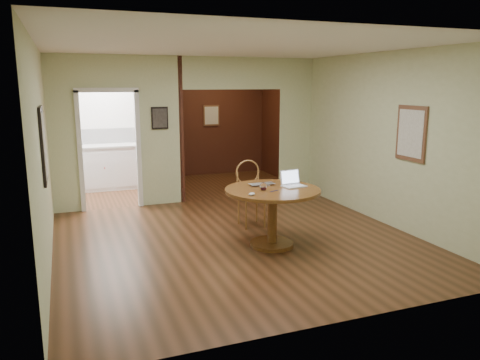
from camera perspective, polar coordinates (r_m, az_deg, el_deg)
name	(u,v)px	position (r m, az deg, el deg)	size (l,w,h in m)	color
floor	(239,241)	(6.74, -0.07, -7.47)	(5.00, 5.00, 0.00)	#3F2512
room_shell	(161,132)	(9.27, -9.64, 5.80)	(5.20, 7.50, 5.00)	white
dining_table	(272,204)	(6.40, 3.98, -2.91)	(1.30, 1.30, 0.81)	brown
chair	(250,189)	(7.35, 1.22, -1.16)	(0.44, 0.44, 1.03)	olive
open_laptop	(292,182)	(6.54, 6.36, -0.19)	(0.33, 0.30, 0.22)	silver
closed_laptop	(263,185)	(6.50, 2.88, -0.63)	(0.36, 0.23, 0.03)	#B6B6BB
mouse	(252,194)	(5.95, 1.45, -1.73)	(0.10, 0.05, 0.04)	silver
wine_glass	(263,186)	(6.24, 2.86, -0.79)	(0.09, 0.09, 0.10)	white
pen	(274,191)	(6.20, 4.18, -1.34)	(0.01, 0.01, 0.14)	navy
kitchen_cabinet	(111,167)	(10.34, -15.48, 1.58)	(2.06, 0.60, 0.94)	white
grocery_bag	(144,136)	(10.34, -11.65, 5.26)	(0.31, 0.27, 0.31)	#CCB395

